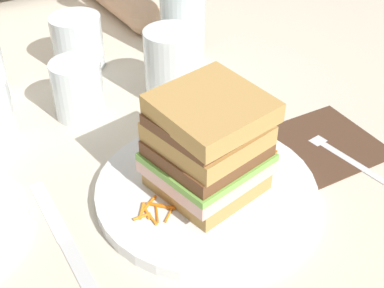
{
  "coord_description": "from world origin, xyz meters",
  "views": [
    {
      "loc": [
        -0.25,
        -0.38,
        0.41
      ],
      "look_at": [
        -0.0,
        0.01,
        0.05
      ],
      "focal_mm": 48.74,
      "sensor_mm": 36.0,
      "label": 1
    }
  ],
  "objects_px": {
    "main_plate": "(206,190)",
    "fork": "(337,150)",
    "sandwich": "(208,145)",
    "empty_tumbler_0": "(79,41)",
    "empty_tumbler_3": "(78,89)",
    "napkin_dark": "(323,144)",
    "knife": "(66,242)",
    "juice_glass": "(172,69)"
  },
  "relations": [
    {
      "from": "sandwich",
      "to": "main_plate",
      "type": "bearing_deg",
      "value": 104.16
    },
    {
      "from": "main_plate",
      "to": "empty_tumbler_3",
      "type": "relative_size",
      "value": 3.12
    },
    {
      "from": "fork",
      "to": "main_plate",
      "type": "bearing_deg",
      "value": 172.72
    },
    {
      "from": "fork",
      "to": "empty_tumbler_0",
      "type": "distance_m",
      "value": 0.43
    },
    {
      "from": "main_plate",
      "to": "napkin_dark",
      "type": "xyz_separation_m",
      "value": [
        0.18,
        -0.0,
        -0.01
      ]
    },
    {
      "from": "napkin_dark",
      "to": "knife",
      "type": "xyz_separation_m",
      "value": [
        -0.34,
        0.02,
        0.0
      ]
    },
    {
      "from": "napkin_dark",
      "to": "empty_tumbler_0",
      "type": "relative_size",
      "value": 1.64
    },
    {
      "from": "sandwich",
      "to": "napkin_dark",
      "type": "distance_m",
      "value": 0.19
    },
    {
      "from": "knife",
      "to": "empty_tumbler_3",
      "type": "relative_size",
      "value": 2.49
    },
    {
      "from": "knife",
      "to": "empty_tumbler_0",
      "type": "distance_m",
      "value": 0.39
    },
    {
      "from": "knife",
      "to": "sandwich",
      "type": "bearing_deg",
      "value": -6.66
    },
    {
      "from": "sandwich",
      "to": "fork",
      "type": "xyz_separation_m",
      "value": [
        0.18,
        -0.02,
        -0.07
      ]
    },
    {
      "from": "napkin_dark",
      "to": "empty_tumbler_3",
      "type": "xyz_separation_m",
      "value": [
        -0.24,
        0.23,
        0.04
      ]
    },
    {
      "from": "sandwich",
      "to": "napkin_dark",
      "type": "bearing_deg",
      "value": -0.05
    },
    {
      "from": "knife",
      "to": "juice_glass",
      "type": "xyz_separation_m",
      "value": [
        0.24,
        0.19,
        0.05
      ]
    },
    {
      "from": "sandwich",
      "to": "empty_tumbler_0",
      "type": "relative_size",
      "value": 1.57
    },
    {
      "from": "knife",
      "to": "napkin_dark",
      "type": "bearing_deg",
      "value": -3.19
    },
    {
      "from": "fork",
      "to": "knife",
      "type": "bearing_deg",
      "value": 173.17
    },
    {
      "from": "knife",
      "to": "empty_tumbler_0",
      "type": "relative_size",
      "value": 2.4
    },
    {
      "from": "empty_tumbler_3",
      "to": "knife",
      "type": "bearing_deg",
      "value": -116.74
    },
    {
      "from": "empty_tumbler_0",
      "to": "napkin_dark",
      "type": "bearing_deg",
      "value": -64.15
    },
    {
      "from": "sandwich",
      "to": "empty_tumbler_3",
      "type": "relative_size",
      "value": 1.62
    },
    {
      "from": "knife",
      "to": "empty_tumbler_0",
      "type": "xyz_separation_m",
      "value": [
        0.17,
        0.35,
        0.04
      ]
    },
    {
      "from": "sandwich",
      "to": "empty_tumbler_3",
      "type": "bearing_deg",
      "value": 103.13
    },
    {
      "from": "napkin_dark",
      "to": "empty_tumbler_0",
      "type": "height_order",
      "value": "empty_tumbler_0"
    },
    {
      "from": "empty_tumbler_0",
      "to": "main_plate",
      "type": "bearing_deg",
      "value": -90.52
    },
    {
      "from": "napkin_dark",
      "to": "knife",
      "type": "bearing_deg",
      "value": 176.81
    },
    {
      "from": "juice_glass",
      "to": "empty_tumbler_0",
      "type": "relative_size",
      "value": 1.25
    },
    {
      "from": "sandwich",
      "to": "empty_tumbler_3",
      "type": "xyz_separation_m",
      "value": [
        -0.05,
        0.23,
        -0.03
      ]
    },
    {
      "from": "fork",
      "to": "knife",
      "type": "height_order",
      "value": "fork"
    },
    {
      "from": "sandwich",
      "to": "napkin_dark",
      "type": "relative_size",
      "value": 0.95
    },
    {
      "from": "main_plate",
      "to": "sandwich",
      "type": "bearing_deg",
      "value": -75.84
    },
    {
      "from": "fork",
      "to": "empty_tumbler_3",
      "type": "distance_m",
      "value": 0.35
    },
    {
      "from": "main_plate",
      "to": "fork",
      "type": "xyz_separation_m",
      "value": [
        0.18,
        -0.02,
        -0.0
      ]
    },
    {
      "from": "juice_glass",
      "to": "sandwich",
      "type": "bearing_deg",
      "value": -110.4
    },
    {
      "from": "fork",
      "to": "empty_tumbler_3",
      "type": "bearing_deg",
      "value": 132.79
    },
    {
      "from": "fork",
      "to": "napkin_dark",
      "type": "bearing_deg",
      "value": 95.64
    },
    {
      "from": "knife",
      "to": "juice_glass",
      "type": "relative_size",
      "value": 1.92
    },
    {
      "from": "empty_tumbler_0",
      "to": "empty_tumbler_3",
      "type": "bearing_deg",
      "value": -113.55
    },
    {
      "from": "juice_glass",
      "to": "empty_tumbler_3",
      "type": "bearing_deg",
      "value": 167.34
    },
    {
      "from": "napkin_dark",
      "to": "empty_tumbler_3",
      "type": "distance_m",
      "value": 0.33
    },
    {
      "from": "sandwich",
      "to": "empty_tumbler_0",
      "type": "height_order",
      "value": "sandwich"
    }
  ]
}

